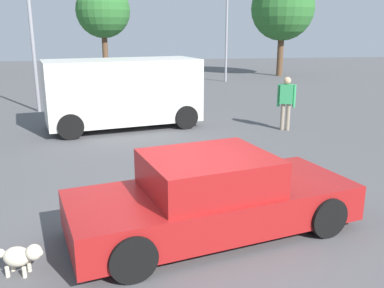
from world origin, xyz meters
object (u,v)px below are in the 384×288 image
at_px(dog, 21,256).
at_px(pedestrian, 286,99).
at_px(sedan_foreground, 212,197).
at_px(light_post_mid, 30,11).
at_px(van_white, 123,91).
at_px(light_post_near, 227,2).

bearing_deg(dog, pedestrian, 61.00).
bearing_deg(dog, sedan_foreground, 28.98).
height_order(sedan_foreground, dog, sedan_foreground).
height_order(pedestrian, light_post_mid, light_post_mid).
bearing_deg(van_white, sedan_foreground, 86.97).
xyz_separation_m(sedan_foreground, van_white, (-1.27, 7.69, 0.61)).
bearing_deg(light_post_near, van_white, -118.73).
relative_size(light_post_near, light_post_mid, 1.30).
relative_size(dog, light_post_mid, 0.11).
height_order(van_white, pedestrian, van_white).
bearing_deg(van_white, dog, 67.91).
relative_size(van_white, light_post_near, 0.73).
xyz_separation_m(pedestrian, light_post_near, (1.33, 12.93, 3.69)).
distance_m(van_white, light_post_near, 13.77).
bearing_deg(van_white, pedestrian, 153.68).
bearing_deg(light_post_mid, sedan_foreground, -67.77).
xyz_separation_m(van_white, light_post_near, (6.40, 11.68, 3.51)).
xyz_separation_m(van_white, light_post_mid, (-3.25, 3.36, 2.57)).
height_order(light_post_near, light_post_mid, light_post_near).
bearing_deg(light_post_near, dog, -111.29).
bearing_deg(pedestrian, dog, 161.71).
distance_m(dog, light_post_near, 22.06).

